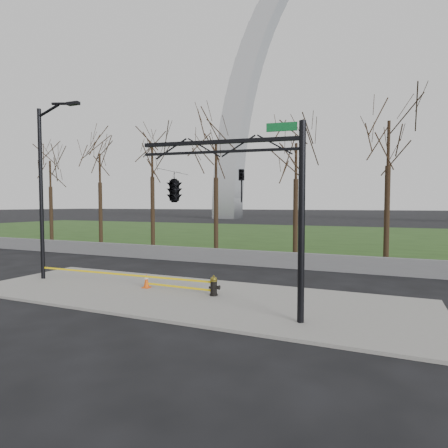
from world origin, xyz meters
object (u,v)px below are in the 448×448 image
at_px(fire_hydrant, 214,286).
at_px(traffic_signal_mast, 197,187).
at_px(street_light, 45,181).
at_px(traffic_cone, 146,281).

bearing_deg(fire_hydrant, traffic_signal_mast, -80.02).
relative_size(fire_hydrant, street_light, 0.10).
xyz_separation_m(fire_hydrant, traffic_cone, (-3.15, 0.07, -0.06)).
bearing_deg(traffic_signal_mast, traffic_cone, 138.58).
distance_m(traffic_cone, street_light, 6.92).
relative_size(fire_hydrant, traffic_cone, 1.31).
bearing_deg(traffic_cone, fire_hydrant, -1.27).
xyz_separation_m(fire_hydrant, traffic_signal_mast, (0.50, -2.34, 3.69)).
height_order(fire_hydrant, traffic_signal_mast, traffic_signal_mast).
height_order(fire_hydrant, street_light, street_light).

